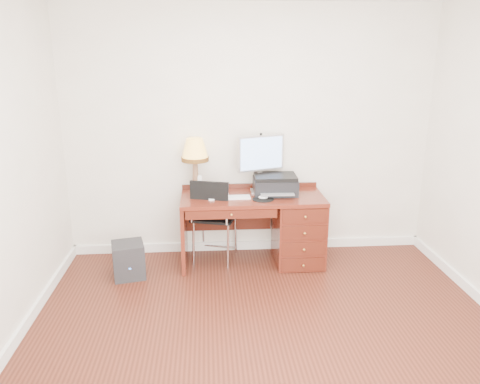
{
  "coord_description": "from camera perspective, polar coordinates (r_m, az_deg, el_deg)",
  "views": [
    {
      "loc": [
        -0.47,
        -3.28,
        2.19
      ],
      "look_at": [
        -0.15,
        1.2,
        0.86
      ],
      "focal_mm": 35.0,
      "sensor_mm": 36.0,
      "label": 1
    }
  ],
  "objects": [
    {
      "name": "room_shell",
      "position": [
        4.48,
        2.44,
        -11.98
      ],
      "size": [
        4.0,
        4.0,
        4.0
      ],
      "color": "silver",
      "rests_on": "ground"
    },
    {
      "name": "monitor",
      "position": [
        5.02,
        2.66,
        4.38
      ],
      "size": [
        0.51,
        0.26,
        0.61
      ],
      "rotation": [
        0.0,
        0.0,
        0.34
      ],
      "color": "silver",
      "rests_on": "desk"
    },
    {
      "name": "equipment_box",
      "position": [
        4.92,
        -13.43,
        -8.06
      ],
      "size": [
        0.37,
        0.37,
        0.36
      ],
      "primitive_type": "cube",
      "rotation": [
        0.0,
        0.0,
        0.23
      ],
      "color": "black",
      "rests_on": "ground"
    },
    {
      "name": "mouse_pad",
      "position": [
        4.8,
        2.84,
        -0.78
      ],
      "size": [
        0.22,
        0.22,
        0.04
      ],
      "color": "black",
      "rests_on": "desk"
    },
    {
      "name": "printer",
      "position": [
        5.0,
        4.31,
        0.94
      ],
      "size": [
        0.47,
        0.37,
        0.2
      ],
      "rotation": [
        0.0,
        0.0,
        -0.03
      ],
      "color": "black",
      "rests_on": "desk"
    },
    {
      "name": "phone",
      "position": [
        5.02,
        -4.91,
        0.49
      ],
      "size": [
        0.1,
        0.1,
        0.19
      ],
      "rotation": [
        0.0,
        0.0,
        0.14
      ],
      "color": "white",
      "rests_on": "desk"
    },
    {
      "name": "pen_cup",
      "position": [
        5.18,
        5.94,
        0.88
      ],
      "size": [
        0.08,
        0.08,
        0.1
      ],
      "primitive_type": "cylinder",
      "color": "black",
      "rests_on": "desk"
    },
    {
      "name": "desk",
      "position": [
        5.07,
        5.13,
        -4.03
      ],
      "size": [
        1.5,
        0.67,
        0.75
      ],
      "color": "maroon",
      "rests_on": "ground"
    },
    {
      "name": "leg_lamp",
      "position": [
        4.95,
        -5.52,
        4.73
      ],
      "size": [
        0.29,
        0.29,
        0.59
      ],
      "color": "black",
      "rests_on": "desk"
    },
    {
      "name": "chair",
      "position": [
        4.98,
        -3.1,
        -2.44
      ],
      "size": [
        0.55,
        0.55,
        0.94
      ],
      "rotation": [
        0.0,
        0.0,
        -0.27
      ],
      "color": "black",
      "rests_on": "ground"
    },
    {
      "name": "ground",
      "position": [
        3.97,
        3.5,
        -16.94
      ],
      "size": [
        4.0,
        4.0,
        0.0
      ],
      "primitive_type": "plane",
      "color": "#39150D",
      "rests_on": "ground"
    },
    {
      "name": "keyboard",
      "position": [
        4.84,
        -1.3,
        -0.68
      ],
      "size": [
        0.43,
        0.14,
        0.02
      ],
      "primitive_type": "cube",
      "rotation": [
        0.0,
        0.0,
        0.03
      ],
      "color": "white",
      "rests_on": "desk"
    }
  ]
}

